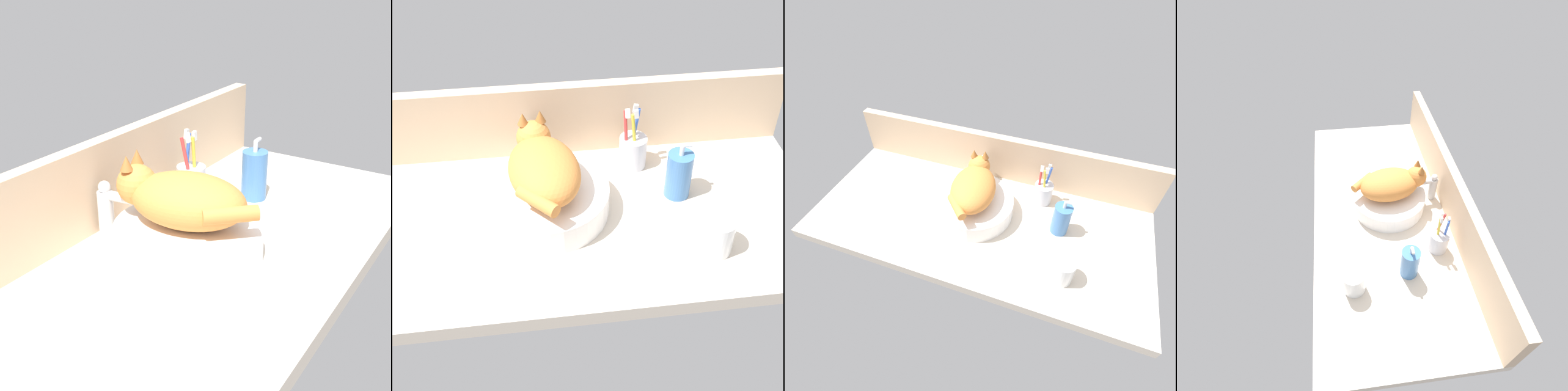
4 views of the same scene
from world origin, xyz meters
The scene contains 8 objects.
ground_plane centered at (0.00, 0.00, -2.00)cm, with size 132.81×60.10×4.00cm, color beige.
backsplash_panel centered at (0.00, 28.25, 10.43)cm, with size 132.81×3.60×20.86cm, color #CCAD8C.
sink_basin centered at (-2.97, 2.89, 3.73)cm, with size 31.61×31.61×7.45cm, color white.
cat centered at (-3.26, 4.22, 13.21)cm, with size 20.61×32.33×14.00cm.
faucet centered at (-5.51, 22.07, 7.30)cm, with size 4.20×11.86×13.60cm.
soap_dispenser centered at (31.23, 4.90, 6.53)cm, with size 6.63×6.63×16.18cm.
toothbrush_cup centered at (21.89, 18.40, 5.00)cm, with size 7.58×7.58×18.68cm.
water_glass centered at (35.18, -15.48, 4.18)cm, with size 7.89×7.89×9.48cm.
Camera 2 is at (-5.43, -98.09, 95.35)cm, focal length 50.00 mm.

